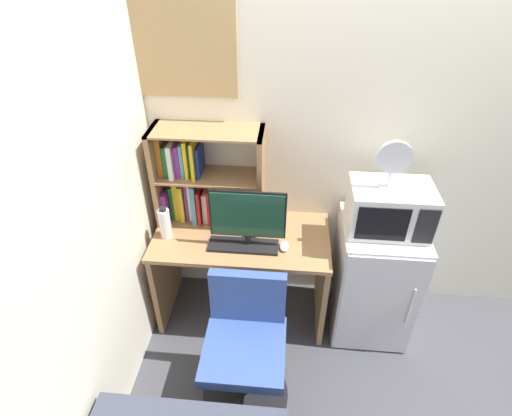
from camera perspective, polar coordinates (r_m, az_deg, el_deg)
wall_back at (r=2.87m, az=27.04°, el=7.82°), size 6.40×0.04×2.60m
desk at (r=2.85m, az=-1.96°, el=-7.43°), size 1.17×0.61×0.74m
hutch_bookshelf at (r=2.72m, az=-8.58°, el=4.29°), size 0.71×0.28×0.67m
monitor at (r=2.48m, az=-1.20°, el=-1.32°), size 0.47×0.16×0.41m
keyboard at (r=2.61m, az=-1.78°, el=-5.31°), size 0.45×0.14×0.02m
computer_mouse at (r=2.60m, az=3.99°, el=-5.39°), size 0.06×0.10×0.03m
water_bottle at (r=2.69m, az=-12.70°, el=-2.10°), size 0.08×0.08×0.23m
mini_fridge at (r=2.93m, az=16.16°, el=-9.51°), size 0.51×0.55×0.88m
microwave at (r=2.57m, az=18.26°, el=-0.04°), size 0.49×0.34×0.30m
desk_fan at (r=2.39m, az=18.80°, el=6.28°), size 0.20×0.11×0.30m
desk_chair at (r=2.53m, az=-1.48°, el=-19.59°), size 0.53×0.53×0.86m
wall_corkboard at (r=2.52m, az=-10.12°, el=21.16°), size 0.62×0.02×0.55m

